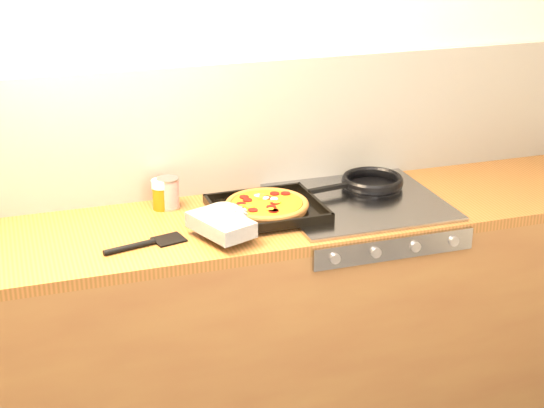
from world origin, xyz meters
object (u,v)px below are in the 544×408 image
object	(u,v)px
tomato_can	(168,193)
frying_pan	(371,183)
juice_glass	(161,194)
pizza_on_tray	(254,210)

from	to	relation	value
tomato_can	frying_pan	bearing A→B (deg)	-5.86
juice_glass	pizza_on_tray	bearing A→B (deg)	-37.43
juice_glass	tomato_can	bearing A→B (deg)	6.52
pizza_on_tray	frying_pan	xyz separation A→B (m)	(0.52, 0.14, -0.01)
pizza_on_tray	juice_glass	size ratio (longest dim) A/B	4.50
tomato_can	juice_glass	size ratio (longest dim) A/B	1.03
pizza_on_tray	tomato_can	size ratio (longest dim) A/B	4.36
frying_pan	juice_glass	size ratio (longest dim) A/B	3.64
pizza_on_tray	tomato_can	world-z (taller)	tomato_can
pizza_on_tray	tomato_can	xyz separation A→B (m)	(-0.26, 0.22, 0.02)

